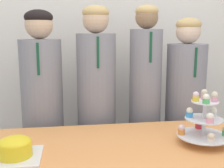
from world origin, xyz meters
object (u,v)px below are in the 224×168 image
at_px(student_0, 43,120).
at_px(student_2, 145,112).
at_px(student_1, 97,115).
at_px(student_3, 184,118).
at_px(cupcake_stand, 204,120).
at_px(round_cake, 15,148).

height_order(student_0, student_2, student_2).
bearing_deg(student_0, student_2, -0.00).
height_order(student_1, student_3, student_1).
distance_m(cupcake_stand, student_1, 0.87).
distance_m(student_1, student_3, 0.72).
xyz_separation_m(student_1, student_2, (0.39, -0.00, 0.01)).
xyz_separation_m(cupcake_stand, student_0, (-0.96, 0.66, -0.16)).
xyz_separation_m(student_2, student_3, (0.33, 0.00, -0.06)).
bearing_deg(student_0, student_1, -0.00).
bearing_deg(student_2, round_cake, -141.20).
height_order(cupcake_stand, student_3, student_3).
relative_size(student_2, student_3, 1.06).
relative_size(round_cake, student_1, 0.16).
bearing_deg(student_2, cupcake_stand, -75.57).
height_order(student_2, student_3, student_2).
height_order(round_cake, student_3, student_3).
xyz_separation_m(round_cake, student_2, (0.87, 0.70, -0.04)).
xyz_separation_m(round_cake, student_0, (0.07, 0.70, -0.08)).
bearing_deg(round_cake, student_3, 30.14).
height_order(round_cake, student_0, student_0).
height_order(student_0, student_3, student_0).
relative_size(round_cake, student_0, 0.17).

